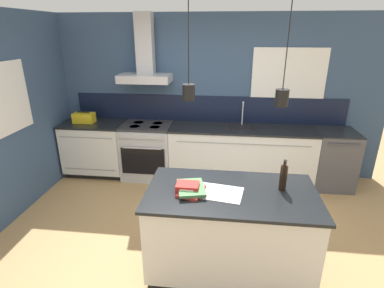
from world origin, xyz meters
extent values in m
plane|color=tan|center=(0.00, 0.00, 0.00)|extent=(16.00, 16.00, 0.00)
cube|color=#354C6B|center=(0.00, 2.03, 1.30)|extent=(5.60, 0.06, 2.60)
cube|color=black|center=(0.00, 1.99, 1.12)|extent=(4.42, 0.02, 0.43)
cube|color=white|center=(1.25, 1.99, 1.62)|extent=(1.12, 0.01, 0.96)
cube|color=black|center=(1.25, 1.99, 1.62)|extent=(1.04, 0.01, 0.88)
cube|color=#B5B5BA|center=(-0.96, 1.77, 1.64)|extent=(0.80, 0.46, 0.12)
cube|color=#B5B5BA|center=(-0.96, 1.86, 2.15)|extent=(0.26, 0.20, 0.90)
cylinder|color=black|center=(-0.02, -0.26, 2.25)|extent=(0.01, 0.01, 0.69)
cylinder|color=black|center=(-0.02, -0.26, 1.84)|extent=(0.11, 0.11, 0.14)
sphere|color=#F9D18C|center=(-0.02, -0.26, 1.84)|extent=(0.06, 0.06, 0.06)
cylinder|color=black|center=(0.76, -0.32, 2.24)|extent=(0.01, 0.01, 0.71)
cylinder|color=black|center=(0.76, -0.32, 1.82)|extent=(0.11, 0.11, 0.14)
sphere|color=#F9D18C|center=(0.76, -0.32, 1.82)|extent=(0.06, 0.06, 0.06)
cube|color=#354C6B|center=(-2.43, 0.70, 1.30)|extent=(0.06, 3.80, 2.60)
cube|color=white|center=(-2.39, 0.55, 1.55)|extent=(0.01, 0.76, 0.88)
cube|color=black|center=(-2.39, 0.55, 1.55)|extent=(0.01, 0.68, 0.80)
cube|color=black|center=(-1.87, 1.72, 0.04)|extent=(0.96, 0.56, 0.09)
cube|color=silver|center=(-1.87, 1.69, 0.48)|extent=(0.99, 0.62, 0.79)
cube|color=gray|center=(-1.87, 1.38, 0.76)|extent=(0.87, 0.01, 0.01)
cube|color=gray|center=(-1.87, 1.38, 0.21)|extent=(0.87, 0.01, 0.01)
cube|color=black|center=(-1.87, 1.69, 0.90)|extent=(1.01, 0.64, 0.03)
cube|color=black|center=(0.57, 1.72, 0.04)|extent=(2.18, 0.56, 0.09)
cube|color=silver|center=(0.57, 1.69, 0.48)|extent=(2.25, 0.62, 0.79)
cube|color=gray|center=(0.57, 1.38, 0.76)|extent=(1.98, 0.01, 0.01)
cube|color=gray|center=(0.57, 1.38, 0.21)|extent=(1.98, 0.01, 0.01)
cube|color=black|center=(0.57, 1.69, 0.90)|extent=(2.27, 0.64, 0.03)
cube|color=#262628|center=(0.57, 1.74, 0.91)|extent=(0.48, 0.34, 0.01)
cylinder|color=#B5B5BA|center=(0.57, 1.87, 1.09)|extent=(0.02, 0.02, 0.36)
sphere|color=#B5B5BA|center=(0.57, 1.87, 1.27)|extent=(0.03, 0.03, 0.03)
cylinder|color=#B5B5BA|center=(0.57, 1.81, 1.25)|extent=(0.02, 0.12, 0.02)
cube|color=#B5B5BA|center=(-0.96, 1.69, 0.43)|extent=(0.81, 0.62, 0.87)
cube|color=black|center=(-0.96, 1.37, 0.40)|extent=(0.70, 0.02, 0.44)
cylinder|color=#B5B5BA|center=(-0.96, 1.35, 0.63)|extent=(0.61, 0.02, 0.02)
cube|color=#B5B5BA|center=(-0.96, 1.37, 0.82)|extent=(0.70, 0.02, 0.07)
cube|color=#2D2D30|center=(-0.96, 1.69, 0.89)|extent=(0.81, 0.60, 0.04)
cylinder|color=black|center=(-1.12, 1.80, 0.91)|extent=(0.17, 0.17, 0.00)
cylinder|color=black|center=(-0.80, 1.80, 0.91)|extent=(0.17, 0.17, 0.00)
cylinder|color=black|center=(-1.12, 1.58, 0.91)|extent=(0.17, 0.17, 0.00)
cylinder|color=black|center=(-0.80, 1.58, 0.91)|extent=(0.17, 0.17, 0.00)
cube|color=#4C4C51|center=(2.00, 1.69, 0.45)|extent=(0.60, 0.62, 0.89)
cube|color=black|center=(2.00, 1.69, 0.90)|extent=(0.60, 0.62, 0.02)
cylinder|color=#4C4C51|center=(2.00, 1.36, 0.82)|extent=(0.45, 0.02, 0.02)
cube|color=black|center=(0.39, -0.31, 0.04)|extent=(1.51, 0.81, 0.09)
cube|color=silver|center=(0.39, -0.31, 0.48)|extent=(1.57, 0.84, 0.79)
cube|color=black|center=(0.39, -0.31, 0.90)|extent=(1.62, 0.89, 0.03)
cylinder|color=black|center=(0.87, -0.22, 1.03)|extent=(0.07, 0.07, 0.25)
cylinder|color=black|center=(0.87, -0.22, 1.18)|extent=(0.03, 0.03, 0.06)
cylinder|color=#262628|center=(0.87, -0.22, 1.22)|extent=(0.03, 0.03, 0.01)
cube|color=#B2332D|center=(0.01, -0.37, 0.92)|extent=(0.27, 0.32, 0.02)
cube|color=#4C7F4C|center=(0.01, -0.35, 0.95)|extent=(0.32, 0.38, 0.03)
cube|color=red|center=(-0.02, -0.36, 0.95)|extent=(0.21, 0.16, 0.09)
cube|color=white|center=(-0.02, -0.45, 0.95)|extent=(0.13, 0.01, 0.04)
cube|color=silver|center=(0.28, -0.35, 0.91)|extent=(0.46, 0.38, 0.01)
cube|color=gold|center=(-2.01, 1.69, 0.99)|extent=(0.34, 0.18, 0.16)
cylinder|color=black|center=(-2.01, 1.69, 1.09)|extent=(0.20, 0.02, 0.02)
camera|label=1|loc=(0.31, -2.83, 2.34)|focal=28.00mm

